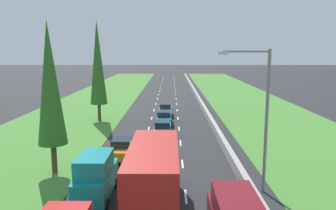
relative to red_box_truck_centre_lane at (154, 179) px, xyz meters
name	(u,v)px	position (x,y,z in m)	size (l,w,h in m)	color
ground_plane	(166,101)	(0.03, 41.55, -2.18)	(300.00, 300.00, 0.00)	#28282B
grass_verge_left	(95,101)	(-12.62, 41.55, -2.16)	(14.00, 140.00, 0.04)	#478433
grass_verge_right	(247,101)	(14.38, 41.55, -2.16)	(14.00, 140.00, 0.04)	#478433
median_barrier	(199,99)	(5.73, 41.55, -1.76)	(0.44, 120.00, 0.85)	#9E9B93
lane_markings	(166,101)	(0.03, 41.55, -2.18)	(3.64, 116.00, 0.01)	white
red_box_truck_centre_lane	(154,179)	(0.00, 0.00, 0.00)	(2.46, 9.40, 4.18)	black
black_sedan_centre_lane	(162,151)	(0.14, 9.32, -1.37)	(1.82, 4.50, 1.64)	black
teal_van_left_lane	(96,176)	(-3.67, 2.29, -0.78)	(1.96, 4.90, 2.82)	teal
teal_sedan_centre_lane	(163,129)	(-0.02, 17.16, -1.37)	(1.82, 4.50, 1.64)	teal
orange_sedan_left_lane	(122,148)	(-3.24, 10.15, -1.37)	(1.82, 4.50, 1.64)	orange
teal_sedan_centre_lane_fifth	(164,118)	(0.01, 22.87, -1.37)	(1.82, 4.50, 1.64)	teal
silver_hatchback_centre_lane	(165,110)	(0.08, 28.26, -1.35)	(1.74, 3.90, 1.72)	silver
poplar_tree_second	(50,84)	(-7.69, 6.54, 4.39)	(2.08, 2.08, 11.05)	#4C3823
poplar_tree_third	(98,63)	(-8.31, 24.89, 5.20)	(2.12, 2.12, 12.66)	#4C3823
street_light_mast	(261,111)	(6.41, 3.33, 3.05)	(3.20, 0.28, 9.00)	gray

